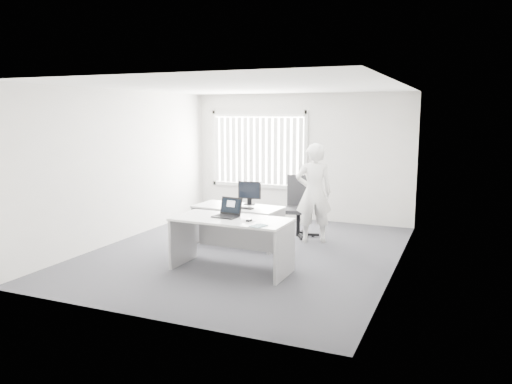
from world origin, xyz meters
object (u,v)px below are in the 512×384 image
at_px(office_chair, 299,217).
at_px(person, 314,193).
at_px(desk_far, 238,217).
at_px(monitor, 249,193).
at_px(laptop, 226,208).
at_px(desk_near, 231,233).

distance_m(office_chair, person, 0.76).
xyz_separation_m(desk_far, office_chair, (0.79, 1.10, -0.15)).
bearing_deg(monitor, person, 19.41).
bearing_deg(person, laptop, 45.20).
bearing_deg(monitor, desk_near, -82.53).
distance_m(desk_near, monitor, 1.69).
xyz_separation_m(desk_near, monitor, (-0.41, 1.61, 0.35)).
relative_size(desk_near, laptop, 4.83).
height_order(office_chair, person, person).
xyz_separation_m(office_chair, laptop, (-0.37, -2.43, 0.59)).
relative_size(desk_far, office_chair, 1.38).
height_order(desk_near, desk_far, desk_near).
bearing_deg(desk_far, desk_near, -64.61).
bearing_deg(person, desk_near, 48.27).
bearing_deg(laptop, desk_far, 113.88).
height_order(desk_far, office_chair, office_chair).
distance_m(desk_near, desk_far, 1.47).
bearing_deg(desk_near, office_chair, 85.15).
height_order(person, laptop, person).
bearing_deg(laptop, person, 76.27).
bearing_deg(person, office_chair, -65.02).
height_order(desk_near, person, person).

